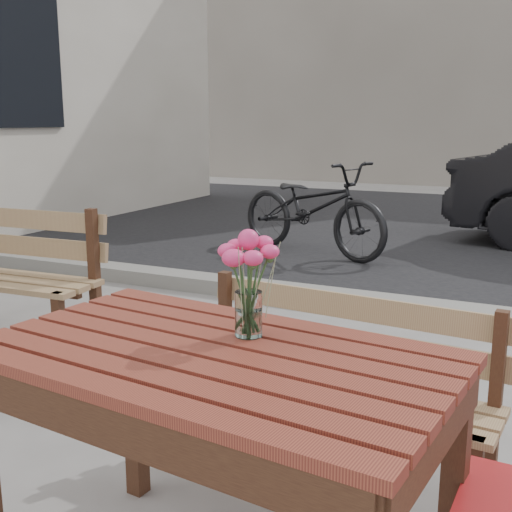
% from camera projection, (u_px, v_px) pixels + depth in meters
% --- Properties ---
extents(street, '(30.00, 8.12, 0.12)m').
position_uv_depth(street, '(451.00, 257.00, 6.49)').
color(street, black).
rests_on(street, ground).
extents(main_table, '(1.36, 0.89, 0.79)m').
position_uv_depth(main_table, '(213.00, 395.00, 1.75)').
color(main_table, '#5C2018').
rests_on(main_table, ground).
extents(main_bench, '(1.27, 0.48, 0.77)m').
position_uv_depth(main_bench, '(339.00, 365.00, 2.48)').
color(main_bench, '#936F4C').
rests_on(main_bench, ground).
extents(main_vase, '(0.17, 0.17, 0.31)m').
position_uv_depth(main_vase, '(248.00, 271.00, 1.80)').
color(main_vase, white).
rests_on(main_vase, main_table).
extents(bicycle, '(1.99, 1.24, 0.99)m').
position_uv_depth(bicycle, '(312.00, 208.00, 6.71)').
color(bicycle, black).
rests_on(bicycle, ground).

